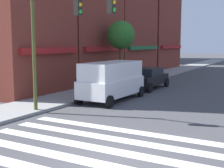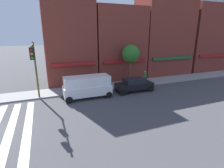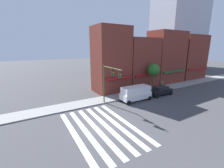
{
  "view_description": "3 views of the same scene",
  "coord_description": "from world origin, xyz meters",
  "px_view_note": "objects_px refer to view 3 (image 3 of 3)",
  "views": [
    {
      "loc": [
        -7.92,
        -4.39,
        3.45
      ],
      "look_at": [
        8.54,
        4.7,
        1.0
      ],
      "focal_mm": 50.0,
      "sensor_mm": 36.0,
      "label": 1
    },
    {
      "loc": [
        4.41,
        -12.75,
        6.64
      ],
      "look_at": [
        11.37,
        4.7,
        1.2
      ],
      "focal_mm": 28.0,
      "sensor_mm": 36.0,
      "label": 2
    },
    {
      "loc": [
        -6.4,
        -13.03,
        8.37
      ],
      "look_at": [
        3.68,
        4.0,
        3.5
      ],
      "focal_mm": 24.0,
      "sensor_mm": 36.0,
      "label": 3
    }
  ],
  "objects_px": {
    "street_tree": "(154,70)",
    "pedestrian_green_top": "(162,85)",
    "van_white": "(136,93)",
    "traffic_signal": "(110,78)",
    "sedan_black": "(160,90)"
  },
  "relations": [
    {
      "from": "van_white",
      "to": "pedestrian_green_top",
      "type": "relative_size",
      "value": 2.84
    },
    {
      "from": "sedan_black",
      "to": "street_tree",
      "type": "relative_size",
      "value": 0.86
    },
    {
      "from": "traffic_signal",
      "to": "street_tree",
      "type": "xyz_separation_m",
      "value": [
        11.4,
        2.92,
        -0.17
      ]
    },
    {
      "from": "street_tree",
      "to": "pedestrian_green_top",
      "type": "bearing_deg",
      "value": -27.21
    },
    {
      "from": "sedan_black",
      "to": "street_tree",
      "type": "xyz_separation_m",
      "value": [
        0.88,
        2.8,
        3.26
      ]
    },
    {
      "from": "van_white",
      "to": "street_tree",
      "type": "relative_size",
      "value": 0.97
    },
    {
      "from": "van_white",
      "to": "street_tree",
      "type": "distance_m",
      "value": 7.66
    },
    {
      "from": "traffic_signal",
      "to": "pedestrian_green_top",
      "type": "xyz_separation_m",
      "value": [
        13.17,
        2.02,
        -3.21
      ]
    },
    {
      "from": "van_white",
      "to": "pedestrian_green_top",
      "type": "bearing_deg",
      "value": 13.48
    },
    {
      "from": "pedestrian_green_top",
      "to": "street_tree",
      "type": "xyz_separation_m",
      "value": [
        -1.77,
        0.91,
        3.03
      ]
    },
    {
      "from": "sedan_black",
      "to": "street_tree",
      "type": "height_order",
      "value": "street_tree"
    },
    {
      "from": "van_white",
      "to": "pedestrian_green_top",
      "type": "height_order",
      "value": "van_white"
    },
    {
      "from": "pedestrian_green_top",
      "to": "van_white",
      "type": "bearing_deg",
      "value": 166.46
    },
    {
      "from": "traffic_signal",
      "to": "street_tree",
      "type": "relative_size",
      "value": 1.14
    },
    {
      "from": "traffic_signal",
      "to": "van_white",
      "type": "xyz_separation_m",
      "value": [
        4.85,
        0.12,
        -2.99
      ]
    }
  ]
}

